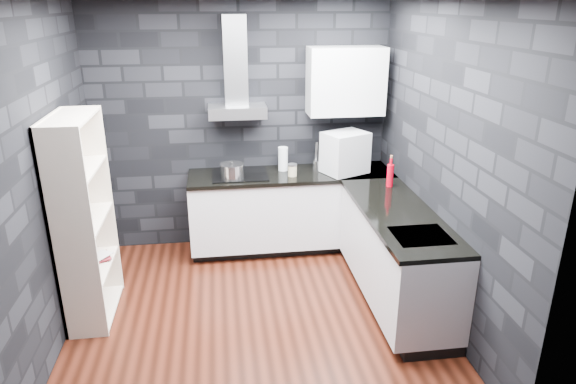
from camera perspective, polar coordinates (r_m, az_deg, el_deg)
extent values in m
plane|color=#43190E|center=(4.73, -3.55, -13.57)|extent=(3.20, 3.20, 0.00)
cube|color=black|center=(5.69, -5.16, 7.26)|extent=(3.20, 0.05, 2.70)
cube|color=black|center=(2.64, -1.35, -8.92)|extent=(3.20, 0.05, 2.70)
cube|color=black|center=(4.34, -25.88, 1.01)|extent=(0.05, 3.20, 2.70)
cube|color=black|center=(4.53, 17.03, 2.95)|extent=(0.05, 3.20, 2.70)
cube|color=black|center=(5.91, 0.26, -5.57)|extent=(2.18, 0.50, 0.10)
cube|color=black|center=(5.04, 12.01, -11.03)|extent=(0.50, 1.78, 0.10)
cube|color=silver|center=(5.69, 0.32, -1.86)|extent=(2.20, 0.60, 0.76)
cube|color=silver|center=(4.82, 11.93, -6.71)|extent=(0.60, 1.80, 0.76)
cube|color=black|center=(5.54, 0.34, 1.93)|extent=(2.20, 0.62, 0.04)
cube|color=black|center=(4.65, 12.18, -2.33)|extent=(0.62, 1.80, 0.04)
cube|color=black|center=(5.72, 8.30, 2.29)|extent=(0.62, 0.62, 0.04)
cube|color=#AAABAF|center=(5.45, -5.65, 8.92)|extent=(0.60, 0.34, 0.12)
cube|color=#AAABAF|center=(5.44, -5.88, 14.33)|extent=(0.24, 0.20, 0.90)
cube|color=silver|center=(5.56, 6.43, 12.15)|extent=(0.80, 0.35, 0.70)
cube|color=black|center=(5.50, -5.36, 1.96)|extent=(0.58, 0.50, 0.01)
cube|color=#AAABAF|center=(4.22, 14.57, -4.74)|extent=(0.44, 0.40, 0.01)
cylinder|color=#B3B3B7|center=(5.35, -6.22, 2.25)|extent=(0.27, 0.27, 0.14)
cylinder|color=white|center=(5.59, -0.56, 3.71)|extent=(0.13, 0.13, 0.26)
cylinder|color=tan|center=(5.43, 0.49, 2.39)|extent=(0.10, 0.10, 0.12)
cylinder|color=#B3B3B7|center=(5.61, 3.24, 2.95)|extent=(0.11, 0.11, 0.12)
cube|color=silver|center=(5.52, 6.36, 4.37)|extent=(0.54, 0.49, 0.44)
cylinder|color=#B60013|center=(5.20, 11.27, 1.81)|extent=(0.09, 0.09, 0.23)
cube|color=beige|center=(4.68, -21.72, -2.96)|extent=(0.41, 0.83, 1.80)
imported|color=silver|center=(4.54, -22.16, -3.24)|extent=(0.25, 0.25, 0.05)
imported|color=maroon|center=(4.91, -21.15, -5.98)|extent=(0.15, 0.08, 0.21)
imported|color=#B2B2B2|center=(4.93, -20.90, -5.53)|extent=(0.13, 0.10, 0.20)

